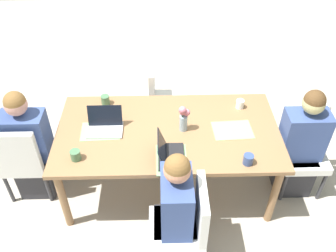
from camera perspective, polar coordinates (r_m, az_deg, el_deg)
The scene contains 19 objects.
ground_plane at distance 3.90m, azimuth 0.00°, elevation -8.97°, with size 10.00×10.00×0.00m, color #B2A899.
dining_table at distance 3.40m, azimuth 0.00°, elevation -1.54°, with size 2.05×1.09×0.75m.
chair_head_right_left_near at distance 3.81m, azimuth 20.25°, elevation -2.79°, with size 0.44×0.44×0.90m.
person_head_right_left_near at distance 3.72m, azimuth 19.81°, elevation -3.30°, with size 0.40×0.36×1.19m.
chair_head_left_left_mid at distance 3.72m, azimuth -21.68°, elevation -4.61°, with size 0.44×0.44×0.90m.
person_head_left_left_mid at distance 3.73m, azimuth -20.62°, elevation -3.51°, with size 0.40×0.36×1.19m.
chair_near_left_far at distance 3.00m, azimuth 2.79°, elevation -15.05°, with size 0.44×0.44×0.90m.
person_near_left_far at distance 3.00m, azimuth 1.27°, elevation -13.85°, with size 0.36×0.40×1.19m.
chair_far_right_near at distance 4.18m, azimuth -0.88°, elevation 4.56°, with size 0.44×0.44×0.90m.
flower_vase at distance 3.27m, azimuth 2.46°, elevation 1.35°, with size 0.11×0.09×0.28m.
placemat_head_right_left_near at distance 3.40m, azimuth 10.05°, elevation -0.64°, with size 0.36×0.26×0.00m, color #7FAD70.
placemat_head_left_left_mid at distance 3.40m, azimuth -10.45°, elevation -0.76°, with size 0.36×0.26×0.00m, color #7FAD70.
placemat_near_left_far at distance 3.08m, azimuth 0.56°, elevation -5.27°, with size 0.36×0.26×0.00m, color #7FAD70.
laptop_near_left_far at distance 3.07m, azimuth 0.08°, elevation -4.41°, with size 0.22×0.32×0.21m.
laptop_head_left_left_mid at distance 3.38m, azimuth -9.80°, elevation 0.07°, with size 0.32×0.22×0.21m.
coffee_mug_near_left at distance 3.15m, azimuth -14.26°, elevation -4.43°, with size 0.09×0.09×0.09m, color #47704C.
coffee_mug_near_right at distance 3.66m, azimuth 11.19°, elevation 3.39°, with size 0.08×0.08×0.09m, color white.
coffee_mug_centre_left at distance 3.09m, azimuth 12.44°, elevation -5.13°, with size 0.09×0.09×0.09m, color #33477A.
coffee_mug_centre_right at distance 3.69m, azimuth -9.78°, elevation 4.05°, with size 0.08×0.08×0.09m, color #47704C.
Camera 1 is at (-0.06, -2.51, 2.98)m, focal length 38.97 mm.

